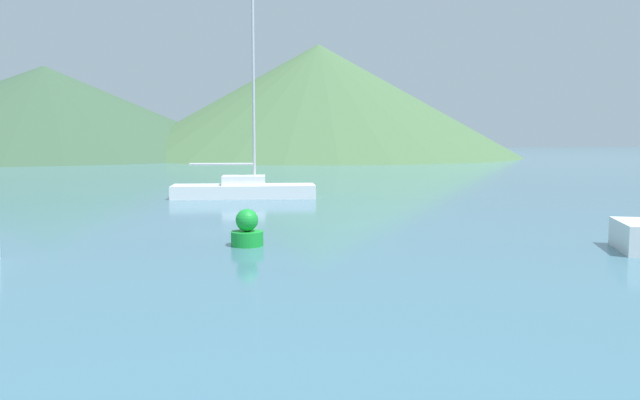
% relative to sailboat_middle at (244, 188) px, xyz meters
% --- Properties ---
extents(sailboat_middle, '(6.35, 2.83, 8.71)m').
position_rel_sailboat_middle_xyz_m(sailboat_middle, '(0.00, 0.00, 0.00)').
color(sailboat_middle, white).
rests_on(sailboat_middle, ground_plane).
extents(buoy_marker, '(0.79, 0.79, 0.91)m').
position_rel_sailboat_middle_xyz_m(buoy_marker, '(-1.72, -11.77, -0.04)').
color(buoy_marker, green).
rests_on(buoy_marker, ground_plane).
extents(hill_central, '(53.03, 53.03, 11.26)m').
position_rel_sailboat_middle_xyz_m(hill_central, '(-15.96, 57.96, 5.21)').
color(hill_central, '#38563D').
rests_on(hill_central, ground_plane).
extents(hill_east, '(50.91, 50.91, 14.26)m').
position_rel_sailboat_middle_xyz_m(hill_east, '(17.56, 51.31, 6.71)').
color(hill_east, '#476B42').
rests_on(hill_east, ground_plane).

